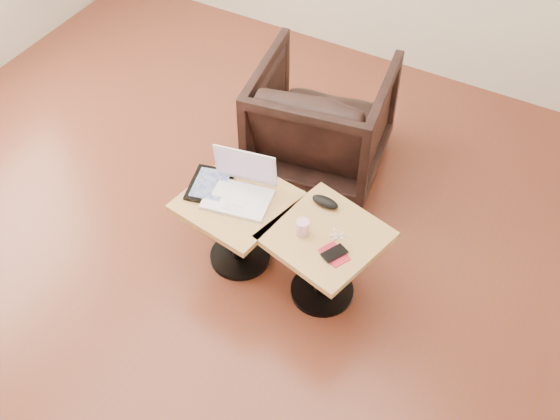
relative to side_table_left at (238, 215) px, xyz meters
The scene contains 11 objects.
room_shell 1.03m from the side_table_left, 153.42° to the right, with size 4.52×4.52×2.71m.
side_table_left is the anchor object (origin of this frame).
side_table_right 0.50m from the side_table_left, ahead, with size 0.62×0.62×0.47m.
laptop 0.17m from the side_table_left, 89.53° to the left, with size 0.37×0.32×0.24m.
tablet 0.21m from the side_table_left, behind, with size 0.27×0.30×0.02m.
charging_adapter 0.29m from the side_table_left, 119.76° to the left, with size 0.04×0.04×0.02m, color white.
glasses_case 0.47m from the side_table_left, 23.77° to the left, with size 0.15×0.06×0.05m, color black.
striped_cup 0.43m from the side_table_left, ahead, with size 0.06×0.06×0.08m, color pink.
earbuds_tangle 0.57m from the side_table_left, ahead, with size 0.08×0.06×0.02m.
phone_on_sleeve 0.61m from the side_table_left, ahead, with size 0.16×0.14×0.02m.
armchair 0.90m from the side_table_left, 87.79° to the left, with size 0.76×0.78×0.71m, color black.
Camera 1 is at (1.60, -1.95, 3.02)m, focal length 45.00 mm.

